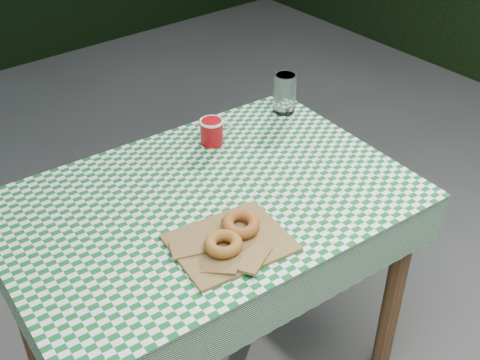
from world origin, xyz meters
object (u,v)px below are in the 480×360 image
(paper_bag, at_px, (230,242))
(drinking_glass, at_px, (285,93))
(table, at_px, (211,296))
(coffee_mug, at_px, (212,132))

(paper_bag, height_order, drinking_glass, drinking_glass)
(table, distance_m, drinking_glass, 0.71)
(table, relative_size, paper_bag, 3.90)
(coffee_mug, height_order, drinking_glass, drinking_glass)
(coffee_mug, xyz_separation_m, drinking_glass, (0.31, 0.01, 0.03))
(paper_bag, bearing_deg, table, 70.47)
(table, distance_m, paper_bag, 0.44)
(paper_bag, distance_m, coffee_mug, 0.49)
(table, distance_m, coffee_mug, 0.51)
(table, bearing_deg, paper_bag, -105.84)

